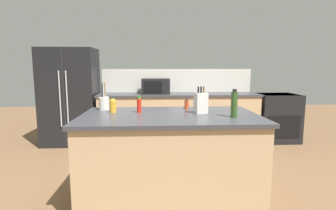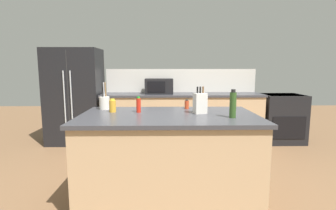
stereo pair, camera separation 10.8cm
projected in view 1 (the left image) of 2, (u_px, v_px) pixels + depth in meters
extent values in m
plane|color=brown|center=(170.00, 198.00, 2.90)|extent=(14.00, 14.00, 0.00)
cube|color=tan|center=(179.00, 119.00, 5.03)|extent=(2.97, 0.62, 0.90)
cube|color=#38383D|center=(179.00, 95.00, 4.96)|extent=(3.01, 0.66, 0.04)
cube|color=beige|center=(177.00, 81.00, 5.24)|extent=(2.97, 0.03, 0.46)
cube|color=tan|center=(170.00, 159.00, 2.84)|extent=(1.81, 1.02, 0.90)
cube|color=#38383D|center=(170.00, 116.00, 2.77)|extent=(1.87, 1.08, 0.04)
cube|color=black|center=(70.00, 97.00, 4.91)|extent=(0.98, 0.72, 1.78)
cube|color=#2D2D2D|center=(64.00, 99.00, 4.55)|extent=(0.01, 0.00, 1.69)
cylinder|color=#ADB2B7|center=(60.00, 99.00, 4.53)|extent=(0.02, 0.02, 0.98)
cylinder|color=#ADB2B7|center=(67.00, 99.00, 4.54)|extent=(0.02, 0.02, 0.98)
cube|color=black|center=(276.00, 117.00, 5.13)|extent=(0.76, 0.64, 0.92)
cube|color=black|center=(284.00, 127.00, 4.82)|extent=(0.61, 0.01, 0.41)
cube|color=black|center=(278.00, 95.00, 5.06)|extent=(0.68, 0.58, 0.02)
cube|color=black|center=(156.00, 86.00, 4.91)|extent=(0.52, 0.38, 0.29)
cube|color=black|center=(153.00, 87.00, 4.72)|extent=(0.32, 0.01, 0.20)
cube|color=beige|center=(201.00, 103.00, 2.82)|extent=(0.15, 0.13, 0.22)
cylinder|color=black|center=(198.00, 90.00, 2.79)|extent=(0.02, 0.02, 0.07)
cylinder|color=black|center=(201.00, 90.00, 2.80)|extent=(0.02, 0.02, 0.07)
cylinder|color=brown|center=(204.00, 90.00, 2.81)|extent=(0.02, 0.02, 0.07)
cylinder|color=beige|center=(104.00, 103.00, 3.06)|extent=(0.12, 0.12, 0.15)
cylinder|color=olive|center=(105.00, 90.00, 3.05)|extent=(0.01, 0.05, 0.18)
cylinder|color=black|center=(102.00, 90.00, 3.04)|extent=(0.01, 0.05, 0.18)
cylinder|color=#B2B2B7|center=(103.00, 90.00, 3.03)|extent=(0.01, 0.03, 0.18)
cylinder|color=#B73D1E|center=(187.00, 105.00, 3.14)|extent=(0.05, 0.05, 0.10)
cylinder|color=black|center=(187.00, 100.00, 3.14)|extent=(0.03, 0.03, 0.02)
cylinder|color=red|center=(139.00, 105.00, 2.87)|extent=(0.05, 0.05, 0.16)
cylinder|color=green|center=(139.00, 98.00, 2.86)|extent=(0.03, 0.03, 0.02)
cylinder|color=gold|center=(113.00, 106.00, 2.88)|extent=(0.07, 0.07, 0.13)
cylinder|color=gold|center=(113.00, 100.00, 2.87)|extent=(0.05, 0.05, 0.02)
cylinder|color=#2D4C1E|center=(234.00, 105.00, 2.59)|extent=(0.07, 0.07, 0.25)
cylinder|color=black|center=(235.00, 91.00, 2.57)|extent=(0.04, 0.04, 0.03)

